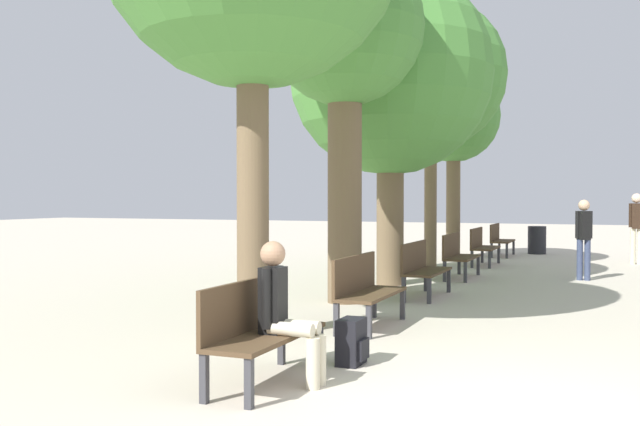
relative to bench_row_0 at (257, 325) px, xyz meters
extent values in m
plane|color=beige|center=(2.03, -0.25, -0.50)|extent=(80.00, 80.00, 0.00)
cube|color=#4C3823|center=(0.10, 0.00, -0.09)|extent=(0.49, 1.50, 0.04)
cube|color=#4C3823|center=(-0.13, 0.00, 0.16)|extent=(0.04, 1.50, 0.45)
cube|color=#38383D|center=(0.30, -0.71, -0.31)|extent=(0.06, 0.06, 0.39)
cube|color=#38383D|center=(0.30, 0.71, -0.31)|extent=(0.06, 0.06, 0.39)
cube|color=#38383D|center=(-0.10, -0.71, -0.31)|extent=(0.06, 0.06, 0.39)
cube|color=#38383D|center=(-0.10, 0.71, -0.31)|extent=(0.06, 0.06, 0.39)
cube|color=#4C3823|center=(0.10, 2.90, -0.09)|extent=(0.49, 1.50, 0.04)
cube|color=#4C3823|center=(-0.13, 2.90, 0.16)|extent=(0.04, 1.50, 0.45)
cube|color=#38383D|center=(0.30, 2.20, -0.31)|extent=(0.06, 0.06, 0.39)
cube|color=#38383D|center=(0.30, 3.61, -0.31)|extent=(0.06, 0.06, 0.39)
cube|color=#38383D|center=(-0.10, 2.20, -0.31)|extent=(0.06, 0.06, 0.39)
cube|color=#38383D|center=(-0.10, 3.61, -0.31)|extent=(0.06, 0.06, 0.39)
cube|color=#4C3823|center=(0.10, 5.81, -0.09)|extent=(0.49, 1.50, 0.04)
cube|color=#4C3823|center=(-0.13, 5.81, 0.16)|extent=(0.04, 1.50, 0.45)
cube|color=#38383D|center=(0.30, 5.10, -0.31)|extent=(0.06, 0.06, 0.39)
cube|color=#38383D|center=(0.30, 6.51, -0.31)|extent=(0.06, 0.06, 0.39)
cube|color=#38383D|center=(-0.10, 5.10, -0.31)|extent=(0.06, 0.06, 0.39)
cube|color=#38383D|center=(-0.10, 6.51, -0.31)|extent=(0.06, 0.06, 0.39)
cube|color=#4C3823|center=(0.10, 8.71, -0.09)|extent=(0.49, 1.50, 0.04)
cube|color=#4C3823|center=(-0.13, 8.71, 0.16)|extent=(0.04, 1.50, 0.45)
cube|color=#38383D|center=(0.30, 8.01, -0.31)|extent=(0.06, 0.06, 0.39)
cube|color=#38383D|center=(0.30, 9.42, -0.31)|extent=(0.06, 0.06, 0.39)
cube|color=#38383D|center=(-0.10, 8.01, -0.31)|extent=(0.06, 0.06, 0.39)
cube|color=#38383D|center=(-0.10, 9.42, -0.31)|extent=(0.06, 0.06, 0.39)
cube|color=#4C3823|center=(0.10, 11.62, -0.09)|extent=(0.49, 1.50, 0.04)
cube|color=#4C3823|center=(-0.13, 11.62, 0.16)|extent=(0.04, 1.50, 0.45)
cube|color=#38383D|center=(0.30, 10.91, -0.31)|extent=(0.06, 0.06, 0.39)
cube|color=#38383D|center=(0.30, 12.32, -0.31)|extent=(0.06, 0.06, 0.39)
cube|color=#38383D|center=(-0.10, 10.91, -0.31)|extent=(0.06, 0.06, 0.39)
cube|color=#38383D|center=(-0.10, 12.32, -0.31)|extent=(0.06, 0.06, 0.39)
cube|color=#4C3823|center=(0.10, 14.52, -0.09)|extent=(0.49, 1.50, 0.04)
cube|color=#4C3823|center=(-0.13, 14.52, 0.16)|extent=(0.04, 1.50, 0.45)
cube|color=#38383D|center=(0.30, 13.81, -0.31)|extent=(0.06, 0.06, 0.39)
cube|color=#38383D|center=(0.30, 15.23, -0.31)|extent=(0.06, 0.06, 0.39)
cube|color=#38383D|center=(-0.10, 13.81, -0.31)|extent=(0.06, 0.06, 0.39)
cube|color=#38383D|center=(-0.10, 15.23, -0.31)|extent=(0.06, 0.06, 0.39)
cylinder|color=brown|center=(-0.94, 1.73, 1.33)|extent=(0.37, 0.37, 3.66)
cylinder|color=brown|center=(-0.94, 4.75, 1.28)|extent=(0.52, 0.52, 3.56)
sphere|color=#478438|center=(-0.94, 4.75, 3.73)|extent=(2.43, 2.43, 2.43)
cylinder|color=brown|center=(-0.94, 7.18, 0.94)|extent=(0.50, 0.50, 2.88)
sphere|color=#478438|center=(-0.94, 7.18, 3.41)|extent=(3.76, 3.76, 3.76)
cylinder|color=brown|center=(-0.94, 10.37, 1.23)|extent=(0.28, 0.28, 3.46)
sphere|color=#478438|center=(-0.94, 10.37, 3.89)|extent=(3.39, 3.39, 3.39)
cylinder|color=brown|center=(-0.94, 12.87, 1.03)|extent=(0.36, 0.36, 3.07)
sphere|color=#478438|center=(-0.94, 12.87, 3.23)|extent=(2.39, 2.39, 2.39)
cylinder|color=beige|center=(0.33, -0.01, -0.01)|extent=(0.41, 0.12, 0.12)
cylinder|color=beige|center=(0.53, -0.01, -0.29)|extent=(0.12, 0.12, 0.43)
cylinder|color=beige|center=(0.33, 0.14, -0.01)|extent=(0.41, 0.12, 0.12)
cylinder|color=beige|center=(0.53, 0.14, -0.29)|extent=(0.12, 0.12, 0.43)
cube|color=black|center=(0.12, 0.07, 0.22)|extent=(0.19, 0.22, 0.58)
cylinder|color=black|center=(0.12, -0.06, 0.25)|extent=(0.08, 0.08, 0.52)
cylinder|color=black|center=(0.12, 0.19, 0.25)|extent=(0.08, 0.08, 0.52)
sphere|color=#A37A5B|center=(0.12, 0.07, 0.62)|extent=(0.22, 0.22, 0.22)
cube|color=black|center=(0.53, 0.96, -0.28)|extent=(0.21, 0.35, 0.44)
cube|color=black|center=(0.65, 0.96, -0.35)|extent=(0.04, 0.24, 0.20)
cylinder|color=#384260|center=(2.29, 9.27, -0.11)|extent=(0.12, 0.12, 0.79)
cylinder|color=#384260|center=(2.43, 9.27, -0.11)|extent=(0.12, 0.12, 0.79)
cube|color=black|center=(2.36, 9.27, 0.57)|extent=(0.27, 0.28, 0.56)
cylinder|color=black|center=(2.24, 9.27, 0.58)|extent=(0.08, 0.08, 0.53)
cylinder|color=black|center=(2.47, 9.27, 0.58)|extent=(0.08, 0.08, 0.53)
sphere|color=tan|center=(2.36, 9.27, 0.96)|extent=(0.21, 0.21, 0.21)
cylinder|color=beige|center=(3.34, 13.29, -0.07)|extent=(0.13, 0.13, 0.86)
cylinder|color=beige|center=(3.49, 13.29, -0.07)|extent=(0.13, 0.13, 0.86)
cube|color=black|center=(3.42, 13.29, 0.67)|extent=(0.21, 0.25, 0.61)
cylinder|color=black|center=(3.29, 13.29, 0.68)|extent=(0.09, 0.09, 0.58)
sphere|color=beige|center=(3.42, 13.29, 1.09)|extent=(0.23, 0.23, 0.23)
cylinder|color=#232328|center=(0.89, 15.71, -0.11)|extent=(0.51, 0.51, 0.79)
camera|label=1|loc=(2.84, -5.50, 1.11)|focal=40.00mm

